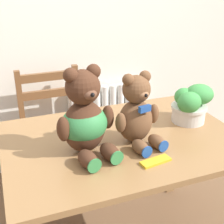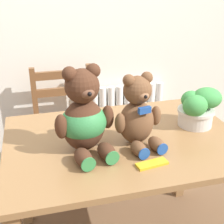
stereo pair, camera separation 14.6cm
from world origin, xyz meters
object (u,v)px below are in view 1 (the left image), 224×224
at_px(teddy_bear_right, 137,114).
at_px(potted_plant, 191,104).
at_px(wooden_chair_behind, 55,130).
at_px(chocolate_bar, 156,161).
at_px(teddy_bear_left, 85,120).

xyz_separation_m(teddy_bear_right, potted_plant, (0.38, 0.10, -0.04)).
bearing_deg(wooden_chair_behind, chocolate_bar, 104.26).
distance_m(wooden_chair_behind, chocolate_bar, 1.12).
height_order(teddy_bear_right, potted_plant, teddy_bear_right).
distance_m(teddy_bear_left, teddy_bear_right, 0.26).
relative_size(teddy_bear_left, chocolate_bar, 2.88).
height_order(wooden_chair_behind, chocolate_bar, wooden_chair_behind).
bearing_deg(wooden_chair_behind, teddy_bear_right, 107.47).
distance_m(teddy_bear_left, potted_plant, 0.65).
bearing_deg(wooden_chair_behind, teddy_bear_left, 90.34).
height_order(teddy_bear_right, chocolate_bar, teddy_bear_right).
bearing_deg(teddy_bear_left, chocolate_bar, 130.05).
bearing_deg(potted_plant, wooden_chair_behind, 130.93).
relative_size(wooden_chair_behind, chocolate_bar, 6.26).
height_order(teddy_bear_left, teddy_bear_right, teddy_bear_left).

